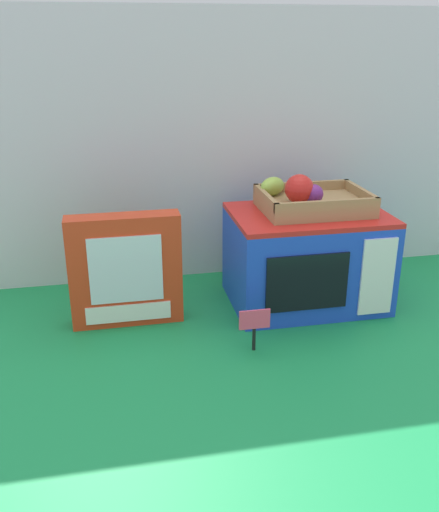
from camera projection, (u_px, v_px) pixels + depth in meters
ground_plane at (258, 302)px, 1.49m from camera, size 1.70×1.70×0.00m
display_back_panel at (239, 148)px, 1.57m from camera, size 1.61×0.03×0.73m
toy_microwave at (306, 258)px, 1.45m from camera, size 0.39×0.28×0.25m
food_groups_crate at (308, 200)px, 1.41m from camera, size 0.27×0.20×0.10m
cookie_set_box at (126, 270)px, 1.34m from camera, size 0.27×0.06×0.27m
price_sign at (254, 324)px, 1.24m from camera, size 0.07×0.01×0.10m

